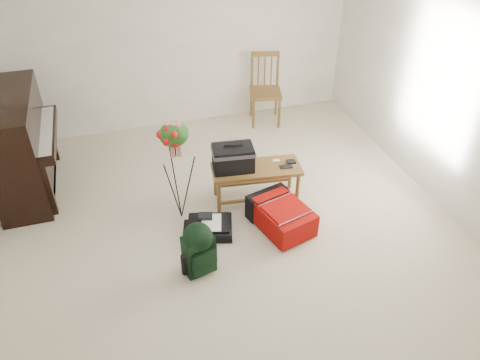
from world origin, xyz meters
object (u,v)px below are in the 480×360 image
object	(u,v)px
green_backpack	(199,247)
flower_stand	(177,172)
red_suitcase	(280,213)
black_duffel	(210,227)
dining_chair	(265,90)
piano	(21,147)
bench	(241,162)

from	to	relation	value
green_backpack	flower_stand	bearing A→B (deg)	78.08
red_suitcase	black_duffel	distance (m)	0.80
red_suitcase	black_duffel	size ratio (longest dim) A/B	1.46
dining_chair	black_duffel	xyz separation A→B (m)	(-1.43, -2.26, -0.44)
piano	flower_stand	bearing A→B (deg)	-32.94
piano	black_duffel	size ratio (longest dim) A/B	2.62
dining_chair	flower_stand	size ratio (longest dim) A/B	0.82
green_backpack	black_duffel	bearing A→B (deg)	53.12
black_duffel	green_backpack	xyz separation A→B (m)	(-0.24, -0.53, 0.26)
bench	black_duffel	size ratio (longest dim) A/B	1.90
green_backpack	bench	bearing A→B (deg)	39.99
red_suitcase	flower_stand	distance (m)	1.23
red_suitcase	flower_stand	xyz separation A→B (m)	(-1.04, 0.46, 0.46)
dining_chair	flower_stand	bearing A→B (deg)	-117.91
bench	green_backpack	xyz separation A→B (m)	(-0.73, -0.96, -0.24)
piano	green_backpack	distance (m)	2.62
green_backpack	flower_stand	size ratio (longest dim) A/B	0.47
red_suitcase	piano	bearing A→B (deg)	135.08
black_duffel	flower_stand	bearing A→B (deg)	139.97
piano	green_backpack	world-z (taller)	piano
bench	black_duffel	bearing A→B (deg)	-131.54
piano	bench	bearing A→B (deg)	-22.83
black_duffel	green_backpack	bearing A→B (deg)	-98.84
dining_chair	piano	bearing A→B (deg)	-152.87
piano	flower_stand	distance (m)	2.00
flower_stand	bench	bearing A→B (deg)	24.90
red_suitcase	green_backpack	bearing A→B (deg)	-172.17
piano	green_backpack	xyz separation A→B (m)	(1.70, -1.98, -0.27)
piano	flower_stand	world-z (taller)	flower_stand
dining_chair	green_backpack	world-z (taller)	dining_chair
bench	flower_stand	world-z (taller)	flower_stand
dining_chair	black_duffel	distance (m)	2.71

